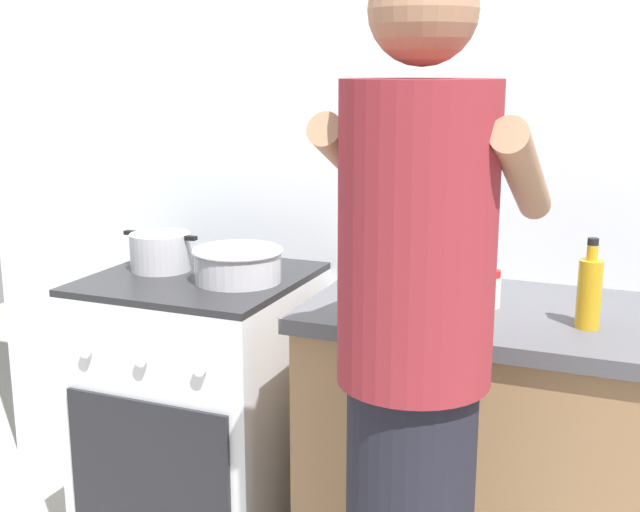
# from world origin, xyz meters

# --- Properties ---
(back_wall) EXTENTS (3.20, 0.10, 2.50)m
(back_wall) POSITION_xyz_m (0.20, 0.50, 1.25)
(back_wall) COLOR silver
(back_wall) RESTS_ON ground
(countertop) EXTENTS (1.00, 0.60, 0.90)m
(countertop) POSITION_xyz_m (0.55, 0.15, 0.45)
(countertop) COLOR #99724C
(countertop) RESTS_ON ground
(stove_range) EXTENTS (0.60, 0.62, 0.90)m
(stove_range) POSITION_xyz_m (-0.35, 0.15, 0.45)
(stove_range) COLOR silver
(stove_range) RESTS_ON ground
(pot) EXTENTS (0.25, 0.18, 0.11)m
(pot) POSITION_xyz_m (-0.49, 0.16, 0.96)
(pot) COLOR #B2B2B7
(pot) RESTS_ON stove_range
(mixing_bowl) EXTENTS (0.26, 0.26, 0.10)m
(mixing_bowl) POSITION_xyz_m (-0.21, 0.13, 0.95)
(mixing_bowl) COLOR #B7B7BC
(mixing_bowl) RESTS_ON stove_range
(utensil_crock) EXTENTS (0.10, 0.10, 0.33)m
(utensil_crock) POSITION_xyz_m (0.33, 0.32, 1.00)
(utensil_crock) COLOR silver
(utensil_crock) RESTS_ON countertop
(spice_bottle) EXTENTS (0.04, 0.04, 0.10)m
(spice_bottle) POSITION_xyz_m (0.51, 0.15, 0.95)
(spice_bottle) COLOR silver
(spice_bottle) RESTS_ON countertop
(oil_bottle) EXTENTS (0.06, 0.06, 0.22)m
(oil_bottle) POSITION_xyz_m (0.76, 0.06, 0.99)
(oil_bottle) COLOR gold
(oil_bottle) RESTS_ON countertop
(person) EXTENTS (0.41, 0.50, 1.70)m
(person) POSITION_xyz_m (0.47, -0.41, 0.86)
(person) COLOR black
(person) RESTS_ON ground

